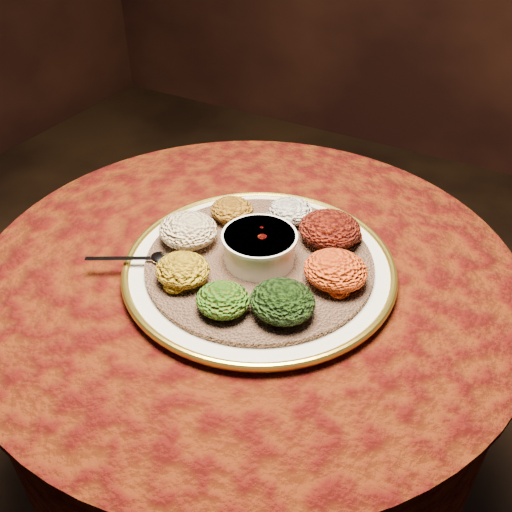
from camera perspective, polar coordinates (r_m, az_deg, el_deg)
The scene contains 13 objects.
table at distance 1.13m, azimuth -0.72°, elevation -7.91°, with size 0.96×0.96×0.73m.
platter at distance 0.98m, azimuth 0.33°, elevation -1.13°, with size 0.54×0.54×0.02m.
injera at distance 0.98m, azimuth 0.34°, elevation -0.64°, with size 0.39×0.39×0.01m, color #875C43.
stew_bowl at distance 0.95m, azimuth 0.34°, elevation 1.04°, with size 0.13×0.13×0.05m.
spoon at distance 0.98m, azimuth -9.98°, elevation -0.22°, with size 0.14×0.09×0.01m.
portion_ayib at distance 1.06m, azimuth 3.50°, elevation 4.52°, with size 0.08×0.08×0.04m, color silver.
portion_kitfo at distance 1.01m, azimuth 7.38°, elevation 2.68°, with size 0.11×0.10×0.05m, color black.
portion_tikil at distance 0.92m, azimuth 7.97°, elevation -1.43°, with size 0.10×0.10×0.05m, color #B1660E.
portion_gomen at distance 0.86m, azimuth 2.66°, elevation -4.55°, with size 0.10×0.10×0.05m, color black.
portion_mixveg at distance 0.87m, azimuth -3.33°, elevation -4.40°, with size 0.08×0.08×0.04m, color #9A3E09.
portion_kik at distance 0.93m, azimuth -7.36°, elevation -1.39°, with size 0.09×0.09×0.04m, color #BA8C10.
portion_timatim at distance 1.01m, azimuth -6.78°, elevation 2.58°, with size 0.11×0.10×0.05m, color maroon.
portion_shiro at distance 1.06m, azimuth -2.40°, elevation 4.61°, with size 0.08×0.08×0.04m, color brown.
Camera 1 is at (0.40, -0.68, 1.37)m, focal length 40.00 mm.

